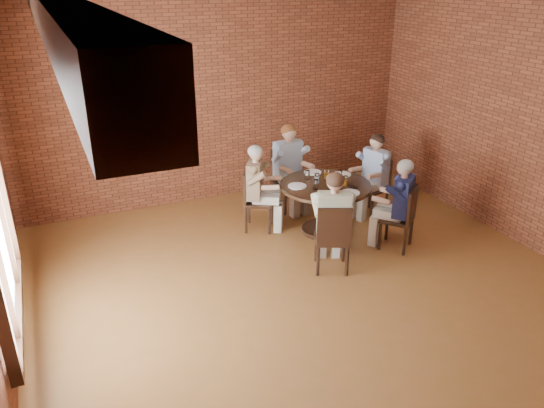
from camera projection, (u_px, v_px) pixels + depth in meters
name	position (u px, v px, depth m)	size (l,w,h in m)	color
floor	(322.00, 300.00, 6.19)	(7.00, 7.00, 0.00)	brown
wall_back	(219.00, 96.00, 8.43)	(7.00, 7.00, 0.00)	brown
ceiling_beam	(50.00, 9.00, 3.96)	(0.22, 6.90, 0.26)	#311C10
dining_table	(325.00, 198.00, 7.62)	(1.30, 1.30, 0.75)	#311C10
chair_a	(375.00, 183.00, 8.24)	(0.49, 0.49, 0.91)	#311C10
diner_a	(373.00, 176.00, 8.14)	(0.50, 0.62, 1.29)	#36538D
chair_b	(286.00, 176.00, 8.46)	(0.49, 0.49, 0.96)	#311C10
diner_b	(290.00, 168.00, 8.32)	(0.55, 0.68, 1.37)	#9BB1C6
chair_c	(253.00, 197.00, 7.73)	(0.55, 0.55, 0.91)	#311C10
diner_c	(259.00, 188.00, 7.66)	(0.50, 0.62, 1.29)	brown
chair_d	(333.00, 236.00, 6.58)	(0.56, 0.56, 0.93)	#311C10
diner_d	(333.00, 222.00, 6.60)	(0.52, 0.64, 1.33)	beige
chair_e	(403.00, 216.00, 7.16)	(0.57, 0.57, 0.91)	#311C10
diner_e	(398.00, 205.00, 7.13)	(0.50, 0.61, 1.28)	#191E48
plate_a	(342.00, 174.00, 7.87)	(0.26, 0.26, 0.01)	white
plate_b	(313.00, 172.00, 7.95)	(0.26, 0.26, 0.01)	white
plate_c	(297.00, 186.00, 7.44)	(0.26, 0.26, 0.01)	white
plate_d	(350.00, 193.00, 7.21)	(0.26, 0.26, 0.01)	white
glass_a	(340.00, 175.00, 7.67)	(0.07, 0.07, 0.14)	white
glass_b	(327.00, 174.00, 7.70)	(0.07, 0.07, 0.14)	white
glass_c	(307.00, 175.00, 7.66)	(0.07, 0.07, 0.14)	white
glass_d	(317.00, 178.00, 7.55)	(0.07, 0.07, 0.14)	white
glass_e	(316.00, 184.00, 7.33)	(0.07, 0.07, 0.14)	white
glass_f	(333.00, 190.00, 7.15)	(0.07, 0.07, 0.14)	white
glass_g	(335.00, 184.00, 7.33)	(0.07, 0.07, 0.14)	white
glass_h	(345.00, 181.00, 7.46)	(0.07, 0.07, 0.14)	white
smartphone	(353.00, 187.00, 7.41)	(0.08, 0.15, 0.01)	black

